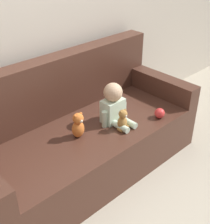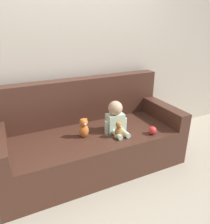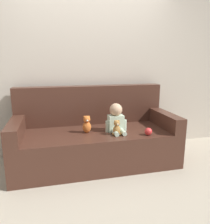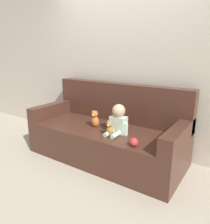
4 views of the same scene
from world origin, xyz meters
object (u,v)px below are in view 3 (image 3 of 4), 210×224
at_px(person_baby, 116,119).
at_px(teddy_bear_brown, 117,128).
at_px(couch, 95,138).
at_px(plush_toy_side, 87,124).
at_px(toy_ball, 148,131).

bearing_deg(person_baby, teddy_bear_brown, -103.29).
xyz_separation_m(person_baby, teddy_bear_brown, (-0.03, -0.14, -0.08)).
bearing_deg(teddy_bear_brown, couch, 126.56).
xyz_separation_m(couch, person_baby, (0.26, -0.17, 0.30)).
relative_size(person_baby, teddy_bear_brown, 1.94).
bearing_deg(couch, plush_toy_side, -133.69).
bearing_deg(toy_ball, couch, 146.17).
xyz_separation_m(couch, teddy_bear_brown, (0.23, -0.31, 0.22)).
bearing_deg(plush_toy_side, person_baby, -4.86).
bearing_deg(person_baby, couch, 147.49).
height_order(person_baby, toy_ball, person_baby).
bearing_deg(couch, person_baby, -32.51).
bearing_deg(plush_toy_side, couch, 46.31).
height_order(person_baby, teddy_bear_brown, person_baby).
bearing_deg(couch, toy_ball, -33.83).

